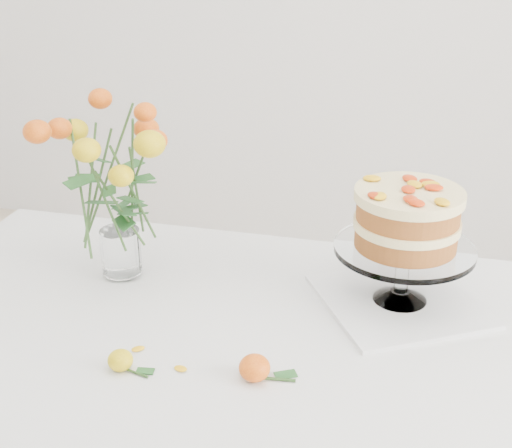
% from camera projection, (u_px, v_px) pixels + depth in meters
% --- Properties ---
extents(table, '(1.43, 0.93, 0.76)m').
position_uv_depth(table, '(215.00, 364.00, 1.46)').
color(table, tan).
rests_on(table, ground).
extents(napkin, '(0.43, 0.43, 0.01)m').
position_uv_depth(napkin, '(399.00, 301.00, 1.52)').
color(napkin, silver).
rests_on(napkin, table).
extents(cake_stand, '(0.29, 0.29, 0.26)m').
position_uv_depth(cake_stand, '(407.00, 225.00, 1.44)').
color(cake_stand, white).
rests_on(cake_stand, napkin).
extents(rose_vase, '(0.32, 0.32, 0.45)m').
position_uv_depth(rose_vase, '(114.00, 167.00, 1.53)').
color(rose_vase, white).
rests_on(rose_vase, table).
extents(loose_rose_near, '(0.08, 0.05, 0.04)m').
position_uv_depth(loose_rose_near, '(121.00, 360.00, 1.30)').
color(loose_rose_near, yellow).
rests_on(loose_rose_near, table).
extents(loose_rose_far, '(0.10, 0.06, 0.05)m').
position_uv_depth(loose_rose_far, '(255.00, 368.00, 1.27)').
color(loose_rose_far, '#CD3E0A').
rests_on(loose_rose_far, table).
extents(stray_petal_a, '(0.03, 0.02, 0.00)m').
position_uv_depth(stray_petal_a, '(138.00, 349.00, 1.36)').
color(stray_petal_a, yellow).
rests_on(stray_petal_a, table).
extents(stray_petal_b, '(0.03, 0.02, 0.00)m').
position_uv_depth(stray_petal_b, '(181.00, 369.00, 1.30)').
color(stray_petal_b, yellow).
rests_on(stray_petal_b, table).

